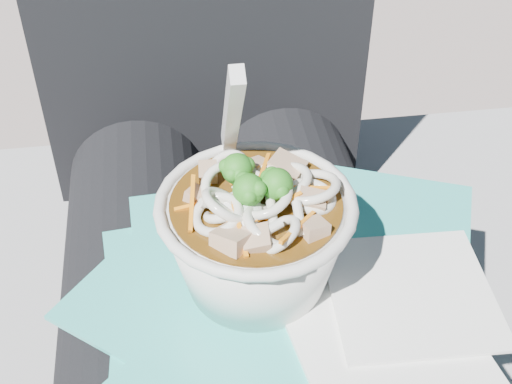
{
  "coord_description": "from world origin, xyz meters",
  "views": [
    {
      "loc": [
        -0.04,
        -0.4,
        1.03
      ],
      "look_at": [
        0.01,
        -0.02,
        0.7
      ],
      "focal_mm": 50.0,
      "sensor_mm": 36.0,
      "label": 1
    }
  ],
  "objects": [
    {
      "name": "lap",
      "position": [
        0.0,
        0.0,
        0.52
      ],
      "size": [
        0.31,
        0.48,
        0.15
      ],
      "color": "black",
      "rests_on": "stone_ledge"
    },
    {
      "name": "stone_ledge",
      "position": [
        0.0,
        0.15,
        0.23
      ],
      "size": [
        1.0,
        0.5,
        0.45
      ],
      "primitive_type": "cube",
      "rotation": [
        0.0,
        0.0,
        -0.0
      ],
      "color": "gray",
      "rests_on": "ground"
    },
    {
      "name": "plastic_bag",
      "position": [
        0.01,
        -0.03,
        0.6
      ],
      "size": [
        0.38,
        0.36,
        0.01
      ],
      "color": "#29AEA5",
      "rests_on": "lap"
    },
    {
      "name": "person_body",
      "position": [
        -0.0,
        0.09,
        0.55
      ],
      "size": [
        0.34,
        0.94,
        0.99
      ],
      "color": "black",
      "rests_on": "ground"
    },
    {
      "name": "udon_bowl",
      "position": [
        0.02,
        -0.02,
        0.66
      ],
      "size": [
        0.15,
        0.15,
        0.19
      ],
      "color": "silver",
      "rests_on": "plastic_bag"
    },
    {
      "name": "napkins",
      "position": [
        0.11,
        -0.08,
        0.61
      ],
      "size": [
        0.17,
        0.18,
        0.01
      ],
      "color": "white",
      "rests_on": "plastic_bag"
    }
  ]
}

